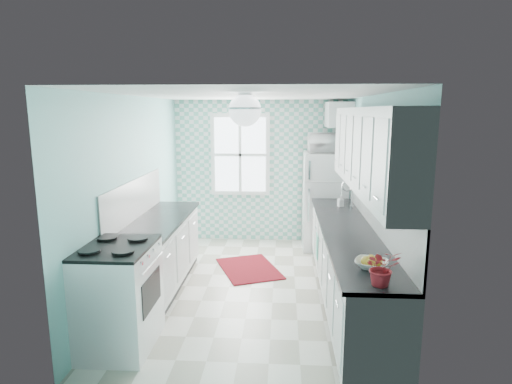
# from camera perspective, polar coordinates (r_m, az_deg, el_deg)

# --- Properties ---
(floor) EXTENTS (3.00, 4.40, 0.02)m
(floor) POSITION_cam_1_polar(r_m,az_deg,el_deg) (5.82, -0.66, -12.74)
(floor) COLOR white
(floor) RESTS_ON ground
(ceiling) EXTENTS (3.00, 4.40, 0.02)m
(ceiling) POSITION_cam_1_polar(r_m,az_deg,el_deg) (5.34, -0.72, 12.89)
(ceiling) COLOR white
(ceiling) RESTS_ON wall_back
(wall_back) EXTENTS (3.00, 0.02, 2.50)m
(wall_back) POSITION_cam_1_polar(r_m,az_deg,el_deg) (7.62, 0.56, 2.77)
(wall_back) COLOR #83CBC7
(wall_back) RESTS_ON floor
(wall_front) EXTENTS (3.00, 0.02, 2.50)m
(wall_front) POSITION_cam_1_polar(r_m,az_deg,el_deg) (3.32, -3.59, -7.99)
(wall_front) COLOR #83CBC7
(wall_front) RESTS_ON floor
(wall_left) EXTENTS (0.02, 4.40, 2.50)m
(wall_left) POSITION_cam_1_polar(r_m,az_deg,el_deg) (5.76, -15.86, -0.28)
(wall_left) COLOR #83CBC7
(wall_left) RESTS_ON floor
(wall_right) EXTENTS (0.02, 4.40, 2.50)m
(wall_right) POSITION_cam_1_polar(r_m,az_deg,el_deg) (5.54, 15.08, -0.66)
(wall_right) COLOR #83CBC7
(wall_right) RESTS_ON floor
(accent_wall) EXTENTS (3.00, 0.01, 2.50)m
(accent_wall) POSITION_cam_1_polar(r_m,az_deg,el_deg) (7.60, 0.55, 2.75)
(accent_wall) COLOR #69B9A6
(accent_wall) RESTS_ON wall_back
(window) EXTENTS (1.04, 0.05, 1.44)m
(window) POSITION_cam_1_polar(r_m,az_deg,el_deg) (7.56, -2.12, 4.99)
(window) COLOR white
(window) RESTS_ON wall_back
(backsplash_right) EXTENTS (0.02, 3.60, 0.51)m
(backsplash_right) POSITION_cam_1_polar(r_m,az_deg,el_deg) (5.16, 15.67, -2.14)
(backsplash_right) COLOR white
(backsplash_right) RESTS_ON wall_right
(backsplash_left) EXTENTS (0.02, 2.15, 0.51)m
(backsplash_left) POSITION_cam_1_polar(r_m,az_deg,el_deg) (5.69, -15.87, -0.97)
(backsplash_left) COLOR white
(backsplash_left) RESTS_ON wall_left
(upper_cabinets_right) EXTENTS (0.33, 3.20, 0.90)m
(upper_cabinets_right) POSITION_cam_1_polar(r_m,az_deg,el_deg) (4.83, 14.80, 5.51)
(upper_cabinets_right) COLOR silver
(upper_cabinets_right) RESTS_ON wall_right
(upper_cabinet_fridge) EXTENTS (0.40, 0.74, 0.40)m
(upper_cabinet_fridge) POSITION_cam_1_polar(r_m,az_deg,el_deg) (7.21, 10.94, 10.09)
(upper_cabinet_fridge) COLOR silver
(upper_cabinet_fridge) RESTS_ON wall_right
(ceiling_light) EXTENTS (0.34, 0.34, 0.35)m
(ceiling_light) POSITION_cam_1_polar(r_m,az_deg,el_deg) (4.54, -1.49, 10.89)
(ceiling_light) COLOR silver
(ceiling_light) RESTS_ON ceiling
(base_cabinets_right) EXTENTS (0.60, 3.60, 0.90)m
(base_cabinets_right) POSITION_cam_1_polar(r_m,az_deg,el_deg) (5.32, 12.18, -9.96)
(base_cabinets_right) COLOR white
(base_cabinets_right) RESTS_ON floor
(countertop_right) EXTENTS (0.63, 3.60, 0.04)m
(countertop_right) POSITION_cam_1_polar(r_m,az_deg,el_deg) (5.18, 12.22, -5.09)
(countertop_right) COLOR black
(countertop_right) RESTS_ON base_cabinets_right
(base_cabinets_left) EXTENTS (0.60, 2.15, 0.90)m
(base_cabinets_left) POSITION_cam_1_polar(r_m,az_deg,el_deg) (5.80, -12.77, -8.25)
(base_cabinets_left) COLOR white
(base_cabinets_left) RESTS_ON floor
(countertop_left) EXTENTS (0.63, 2.15, 0.04)m
(countertop_left) POSITION_cam_1_polar(r_m,az_deg,el_deg) (5.66, -12.82, -3.75)
(countertop_left) COLOR black
(countertop_left) RESTS_ON base_cabinets_left
(fridge) EXTENTS (0.71, 0.71, 1.64)m
(fridge) POSITION_cam_1_polar(r_m,az_deg,el_deg) (7.29, 9.11, -1.18)
(fridge) COLOR white
(fridge) RESTS_ON floor
(stove) EXTENTS (0.68, 0.85, 1.03)m
(stove) POSITION_cam_1_polar(r_m,az_deg,el_deg) (4.52, -17.93, -12.95)
(stove) COLOR silver
(stove) RESTS_ON floor
(sink) EXTENTS (0.52, 0.43, 0.53)m
(sink) POSITION_cam_1_polar(r_m,az_deg,el_deg) (6.23, 10.93, -2.25)
(sink) COLOR silver
(sink) RESTS_ON countertop_right
(rug) EXTENTS (1.11, 1.29, 0.02)m
(rug) POSITION_cam_1_polar(r_m,az_deg,el_deg) (6.45, -0.94, -10.16)
(rug) COLOR maroon
(rug) RESTS_ON floor
(dish_towel) EXTENTS (0.03, 0.23, 0.34)m
(dish_towel) POSITION_cam_1_polar(r_m,az_deg,el_deg) (6.00, 8.15, -7.13)
(dish_towel) COLOR #57B9B9
(dish_towel) RESTS_ON base_cabinets_right
(fruit_bowl) EXTENTS (0.37, 0.37, 0.07)m
(fruit_bowl) POSITION_cam_1_polar(r_m,az_deg,el_deg) (3.98, 15.15, -9.25)
(fruit_bowl) COLOR white
(fruit_bowl) RESTS_ON countertop_right
(potted_plant) EXTENTS (0.30, 0.27, 0.30)m
(potted_plant) POSITION_cam_1_polar(r_m,az_deg,el_deg) (3.59, 16.46, -9.61)
(potted_plant) COLOR #AF210A
(potted_plant) RESTS_ON countertop_right
(soap_bottle) EXTENTS (0.09, 0.10, 0.17)m
(soap_bottle) POSITION_cam_1_polar(r_m,az_deg,el_deg) (6.34, 11.23, -1.16)
(soap_bottle) COLOR #9AABB0
(soap_bottle) RESTS_ON countertop_right
(microwave) EXTENTS (0.60, 0.42, 0.32)m
(microwave) POSITION_cam_1_polar(r_m,az_deg,el_deg) (7.15, 9.35, 6.49)
(microwave) COLOR silver
(microwave) RESTS_ON fridge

